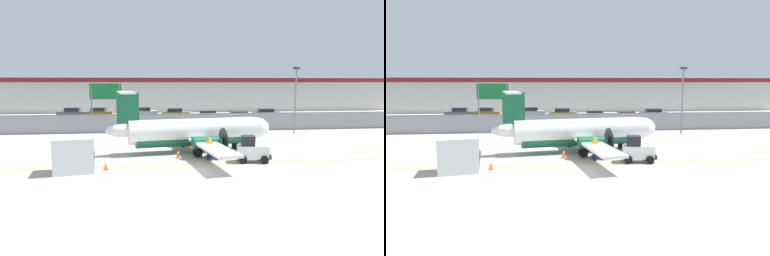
% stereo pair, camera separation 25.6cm
% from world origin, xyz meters
% --- Properties ---
extents(ground_plane, '(140.00, 140.00, 0.01)m').
position_xyz_m(ground_plane, '(0.00, 2.00, 0.00)').
color(ground_plane, '#ADA89E').
extents(perimeter_fence, '(98.00, 0.10, 2.10)m').
position_xyz_m(perimeter_fence, '(0.00, 18.00, 1.12)').
color(perimeter_fence, gray).
rests_on(perimeter_fence, ground).
extents(parking_lot_strip, '(98.00, 17.00, 0.12)m').
position_xyz_m(parking_lot_strip, '(0.00, 29.50, 0.06)').
color(parking_lot_strip, '#38383A').
rests_on(parking_lot_strip, ground).
extents(background_building, '(91.00, 8.10, 6.50)m').
position_xyz_m(background_building, '(0.00, 47.99, 3.26)').
color(background_building, beige).
rests_on(background_building, ground).
extents(commuter_airplane, '(13.76, 16.06, 4.92)m').
position_xyz_m(commuter_airplane, '(0.88, 6.58, 1.60)').
color(commuter_airplane, white).
rests_on(commuter_airplane, ground).
extents(baggage_tug, '(2.48, 1.70, 1.88)m').
position_xyz_m(baggage_tug, '(4.29, 2.33, 0.86)').
color(baggage_tug, silver).
rests_on(baggage_tug, ground).
extents(ground_crew_worker, '(0.50, 0.47, 1.70)m').
position_xyz_m(ground_crew_worker, '(1.36, 3.10, 0.95)').
color(ground_crew_worker, '#191E4C').
rests_on(ground_crew_worker, ground).
extents(cargo_container, '(2.67, 2.34, 2.20)m').
position_xyz_m(cargo_container, '(-7.66, 1.05, 1.10)').
color(cargo_container, silver).
rests_on(cargo_container, ground).
extents(traffic_cone_near_left, '(0.36, 0.36, 0.64)m').
position_xyz_m(traffic_cone_near_left, '(2.15, 6.68, 0.31)').
color(traffic_cone_near_left, orange).
rests_on(traffic_cone_near_left, ground).
extents(traffic_cone_near_right, '(0.36, 0.36, 0.64)m').
position_xyz_m(traffic_cone_near_right, '(-0.81, 4.22, 0.31)').
color(traffic_cone_near_right, orange).
rests_on(traffic_cone_near_right, ground).
extents(traffic_cone_far_left, '(0.36, 0.36, 0.64)m').
position_xyz_m(traffic_cone_far_left, '(-5.75, 1.29, 0.31)').
color(traffic_cone_far_left, orange).
rests_on(traffic_cone_far_left, ground).
extents(parked_car_0, '(4.21, 2.03, 1.58)m').
position_xyz_m(parked_car_0, '(-15.04, 34.69, 0.89)').
color(parked_car_0, slate).
rests_on(parked_car_0, parking_lot_strip).
extents(parked_car_1, '(4.35, 2.33, 1.58)m').
position_xyz_m(parked_car_1, '(-10.75, 34.49, 0.89)').
color(parked_car_1, '#B28C19').
rests_on(parked_car_1, parking_lot_strip).
extents(parked_car_2, '(4.40, 2.45, 1.58)m').
position_xyz_m(parked_car_2, '(-3.87, 34.15, 0.89)').
color(parked_car_2, silver).
rests_on(parked_car_2, parking_lot_strip).
extents(parked_car_3, '(4.37, 2.38, 1.58)m').
position_xyz_m(parked_car_3, '(1.11, 31.65, 0.89)').
color(parked_car_3, '#B28C19').
rests_on(parked_car_3, parking_lot_strip).
extents(parked_car_4, '(4.31, 2.24, 1.58)m').
position_xyz_m(parked_car_4, '(5.29, 26.50, 0.89)').
color(parked_car_4, silver).
rests_on(parked_car_4, parking_lot_strip).
extents(parked_car_5, '(4.22, 2.04, 1.58)m').
position_xyz_m(parked_car_5, '(9.19, 25.06, 0.89)').
color(parked_car_5, '#B28C19').
rests_on(parked_car_5, parking_lot_strip).
extents(parked_car_6, '(4.35, 2.34, 1.58)m').
position_xyz_m(parked_car_6, '(14.71, 29.11, 0.89)').
color(parked_car_6, navy).
rests_on(parked_car_6, parking_lot_strip).
extents(apron_light_pole, '(0.70, 0.30, 7.27)m').
position_xyz_m(apron_light_pole, '(13.04, 15.14, 4.30)').
color(apron_light_pole, slate).
rests_on(apron_light_pole, ground).
extents(highway_sign, '(3.60, 0.14, 5.50)m').
position_xyz_m(highway_sign, '(-7.86, 19.54, 4.14)').
color(highway_sign, slate).
rests_on(highway_sign, ground).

